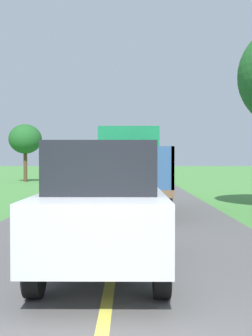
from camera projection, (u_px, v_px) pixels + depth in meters
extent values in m
cube|color=#2D2D30|center=(129.00, 193.00, 13.70)|extent=(0.90, 5.51, 0.24)
cube|color=brown|center=(129.00, 187.00, 13.69)|extent=(2.30, 5.80, 0.20)
cube|color=#197A4C|center=(129.00, 154.00, 15.62)|extent=(2.10, 1.90, 1.90)
cube|color=black|center=(129.00, 146.00, 16.57)|extent=(1.78, 0.02, 0.76)
cube|color=#2D517F|center=(91.00, 167.00, 12.71)|extent=(0.08, 3.85, 1.10)
cube|color=#2D517F|center=(166.00, 167.00, 12.69)|extent=(0.08, 3.85, 1.10)
cube|color=#2D517F|center=(128.00, 168.00, 10.82)|extent=(2.30, 0.08, 1.10)
cube|color=#2D517F|center=(129.00, 166.00, 14.59)|extent=(2.30, 0.08, 1.10)
cylinder|color=black|center=(99.00, 192.00, 15.50)|extent=(0.28, 1.00, 1.00)
cylinder|color=black|center=(158.00, 192.00, 15.49)|extent=(0.28, 1.00, 1.00)
cylinder|color=black|center=(91.00, 201.00, 12.11)|extent=(0.28, 1.00, 1.00)
cylinder|color=black|center=(166.00, 201.00, 12.10)|extent=(0.28, 1.00, 1.00)
ellipsoid|color=#85B529|center=(113.00, 158.00, 13.01)|extent=(0.53, 0.67, 0.37)
ellipsoid|color=#7BAC36|center=(130.00, 157.00, 11.85)|extent=(0.42, 0.43, 0.40)
ellipsoid|color=#6FB538|center=(150.00, 157.00, 13.62)|extent=(0.41, 0.49, 0.45)
ellipsoid|color=#7BBC35|center=(130.00, 170.00, 11.77)|extent=(0.59, 0.68, 0.39)
ellipsoid|color=#6FA820|center=(142.00, 181.00, 12.44)|extent=(0.42, 0.39, 0.41)
ellipsoid|color=#7AA938|center=(105.00, 157.00, 12.93)|extent=(0.59, 0.73, 0.49)
ellipsoid|color=#82BB2D|center=(150.00, 158.00, 13.07)|extent=(0.41, 0.40, 0.40)
ellipsoid|color=#85B825|center=(158.00, 178.00, 12.93)|extent=(0.55, 0.52, 0.38)
ellipsoid|color=#7CB821|center=(109.00, 159.00, 14.18)|extent=(0.59, 0.59, 0.43)
ellipsoid|color=#85B123|center=(116.00, 158.00, 11.33)|extent=(0.55, 0.57, 0.40)
ellipsoid|color=#85B12D|center=(144.00, 176.00, 14.14)|extent=(0.42, 0.38, 0.37)
ellipsoid|color=#81AC20|center=(156.00, 181.00, 12.03)|extent=(0.43, 0.41, 0.44)
cylinder|color=#4C3823|center=(25.00, 167.00, 33.13)|extent=(0.28, 0.28, 2.28)
ellipsoid|color=#1E5623|center=(25.00, 139.00, 33.09)|extent=(2.51, 2.51, 2.25)
cube|color=#B7BABF|center=(104.00, 217.00, 6.51)|extent=(1.70, 4.10, 0.80)
cube|color=black|center=(103.00, 167.00, 6.29)|extent=(1.44, 2.05, 0.70)
cylinder|color=black|center=(66.00, 234.00, 7.80)|extent=(0.20, 0.64, 0.64)
cylinder|color=black|center=(151.00, 235.00, 7.79)|extent=(0.20, 0.64, 0.64)
cylinder|color=black|center=(35.00, 271.00, 5.26)|extent=(0.20, 0.64, 0.64)
cylinder|color=black|center=(161.00, 271.00, 5.24)|extent=(0.20, 0.64, 0.64)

